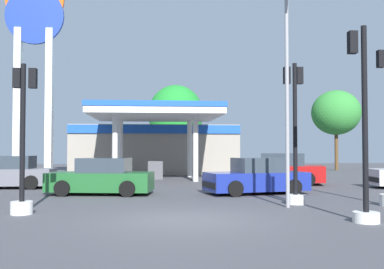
{
  "coord_description": "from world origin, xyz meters",
  "views": [
    {
      "loc": [
        -0.81,
        -11.44,
        1.81
      ],
      "look_at": [
        1.34,
        13.14,
        2.65
      ],
      "focal_mm": 41.21,
      "sensor_mm": 36.0,
      "label": 1
    }
  ],
  "objects_px": {
    "car_3": "(101,178)",
    "tree_2": "(336,113)",
    "station_pole_sign": "(34,48)",
    "traffic_signal_1": "(295,147)",
    "car_0": "(8,173)",
    "car_6": "(280,170)",
    "traffic_signal_0": "(23,155)",
    "traffic_signal_3": "(364,153)",
    "corner_streetlamp": "(289,69)",
    "tree_1": "(176,114)",
    "car_1": "(257,177)"
  },
  "relations": [
    {
      "from": "traffic_signal_3",
      "to": "car_3",
      "type": "bearing_deg",
      "value": 134.43
    },
    {
      "from": "station_pole_sign",
      "to": "traffic_signal_1",
      "type": "xyz_separation_m",
      "value": [
        11.97,
        -12.98,
        -6.11
      ]
    },
    {
      "from": "traffic_signal_1",
      "to": "tree_2",
      "type": "bearing_deg",
      "value": 63.86
    },
    {
      "from": "traffic_signal_0",
      "to": "station_pole_sign",
      "type": "bearing_deg",
      "value": 103.86
    },
    {
      "from": "car_6",
      "to": "traffic_signal_1",
      "type": "bearing_deg",
      "value": -102.75
    },
    {
      "from": "car_0",
      "to": "tree_1",
      "type": "relative_size",
      "value": 0.59
    },
    {
      "from": "traffic_signal_1",
      "to": "tree_2",
      "type": "height_order",
      "value": "tree_2"
    },
    {
      "from": "corner_streetlamp",
      "to": "traffic_signal_1",
      "type": "bearing_deg",
      "value": 63.94
    },
    {
      "from": "car_3",
      "to": "traffic_signal_3",
      "type": "bearing_deg",
      "value": -45.57
    },
    {
      "from": "traffic_signal_0",
      "to": "tree_2",
      "type": "relative_size",
      "value": 0.61
    },
    {
      "from": "corner_streetlamp",
      "to": "traffic_signal_3",
      "type": "bearing_deg",
      "value": -69.22
    },
    {
      "from": "traffic_signal_1",
      "to": "corner_streetlamp",
      "type": "height_order",
      "value": "corner_streetlamp"
    },
    {
      "from": "tree_2",
      "to": "car_1",
      "type": "bearing_deg",
      "value": -121.05
    },
    {
      "from": "traffic_signal_3",
      "to": "tree_1",
      "type": "relative_size",
      "value": 0.68
    },
    {
      "from": "car_6",
      "to": "traffic_signal_3",
      "type": "relative_size",
      "value": 0.98
    },
    {
      "from": "tree_2",
      "to": "corner_streetlamp",
      "type": "bearing_deg",
      "value": -116.13
    },
    {
      "from": "traffic_signal_0",
      "to": "tree_1",
      "type": "height_order",
      "value": "tree_1"
    },
    {
      "from": "car_6",
      "to": "tree_2",
      "type": "bearing_deg",
      "value": 57.57
    },
    {
      "from": "tree_1",
      "to": "corner_streetlamp",
      "type": "xyz_separation_m",
      "value": [
        2.33,
        -23.84,
        -0.47
      ]
    },
    {
      "from": "station_pole_sign",
      "to": "traffic_signal_1",
      "type": "height_order",
      "value": "station_pole_sign"
    },
    {
      "from": "car_0",
      "to": "traffic_signal_3",
      "type": "xyz_separation_m",
      "value": [
        12.03,
        -10.78,
        1.03
      ]
    },
    {
      "from": "traffic_signal_0",
      "to": "tree_1",
      "type": "xyz_separation_m",
      "value": [
        5.53,
        24.34,
        3.13
      ]
    },
    {
      "from": "traffic_signal_3",
      "to": "corner_streetlamp",
      "type": "xyz_separation_m",
      "value": [
        -1.03,
        2.73,
        2.61
      ]
    },
    {
      "from": "tree_2",
      "to": "traffic_signal_0",
      "type": "bearing_deg",
      "value": -128.72
    },
    {
      "from": "car_6",
      "to": "traffic_signal_1",
      "type": "xyz_separation_m",
      "value": [
        -1.83,
        -8.1,
        1.15
      ]
    },
    {
      "from": "station_pole_sign",
      "to": "tree_2",
      "type": "height_order",
      "value": "station_pole_sign"
    },
    {
      "from": "traffic_signal_0",
      "to": "car_3",
      "type": "bearing_deg",
      "value": 73.24
    },
    {
      "from": "car_3",
      "to": "traffic_signal_3",
      "type": "relative_size",
      "value": 0.88
    },
    {
      "from": "car_3",
      "to": "tree_2",
      "type": "xyz_separation_m",
      "value": [
        18.04,
        19.22,
        4.37
      ]
    },
    {
      "from": "car_3",
      "to": "tree_1",
      "type": "bearing_deg",
      "value": 78.31
    },
    {
      "from": "car_3",
      "to": "car_6",
      "type": "bearing_deg",
      "value": 27.09
    },
    {
      "from": "car_6",
      "to": "traffic_signal_3",
      "type": "bearing_deg",
      "value": -96.31
    },
    {
      "from": "station_pole_sign",
      "to": "car_6",
      "type": "bearing_deg",
      "value": -19.48
    },
    {
      "from": "tree_2",
      "to": "corner_streetlamp",
      "type": "height_order",
      "value": "corner_streetlamp"
    },
    {
      "from": "car_0",
      "to": "car_6",
      "type": "xyz_separation_m",
      "value": [
        13.34,
        1.1,
        0.05
      ]
    },
    {
      "from": "car_6",
      "to": "car_0",
      "type": "bearing_deg",
      "value": -175.3
    },
    {
      "from": "traffic_signal_1",
      "to": "traffic_signal_3",
      "type": "relative_size",
      "value": 0.96
    },
    {
      "from": "car_0",
      "to": "car_3",
      "type": "xyz_separation_m",
      "value": [
        4.71,
        -3.32,
        -0.02
      ]
    },
    {
      "from": "station_pole_sign",
      "to": "traffic_signal_3",
      "type": "xyz_separation_m",
      "value": [
        12.48,
        -16.76,
        -6.28
      ]
    },
    {
      "from": "station_pole_sign",
      "to": "car_0",
      "type": "bearing_deg",
      "value": -85.65
    },
    {
      "from": "car_6",
      "to": "corner_streetlamp",
      "type": "bearing_deg",
      "value": -104.39
    },
    {
      "from": "tree_1",
      "to": "car_3",
      "type": "bearing_deg",
      "value": -101.69
    },
    {
      "from": "car_3",
      "to": "traffic_signal_3",
      "type": "xyz_separation_m",
      "value": [
        7.32,
        -7.46,
        1.05
      ]
    },
    {
      "from": "car_6",
      "to": "tree_2",
      "type": "height_order",
      "value": "tree_2"
    },
    {
      "from": "traffic_signal_0",
      "to": "traffic_signal_3",
      "type": "height_order",
      "value": "traffic_signal_3"
    },
    {
      "from": "car_3",
      "to": "traffic_signal_0",
      "type": "xyz_separation_m",
      "value": [
        -1.58,
        -5.24,
        1.0
      ]
    },
    {
      "from": "traffic_signal_3",
      "to": "traffic_signal_0",
      "type": "bearing_deg",
      "value": 166.0
    },
    {
      "from": "station_pole_sign",
      "to": "tree_1",
      "type": "height_order",
      "value": "station_pole_sign"
    },
    {
      "from": "station_pole_sign",
      "to": "car_6",
      "type": "relative_size",
      "value": 2.64
    },
    {
      "from": "tree_2",
      "to": "corner_streetlamp",
      "type": "xyz_separation_m",
      "value": [
        -11.75,
        -23.96,
        -0.71
      ]
    }
  ]
}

